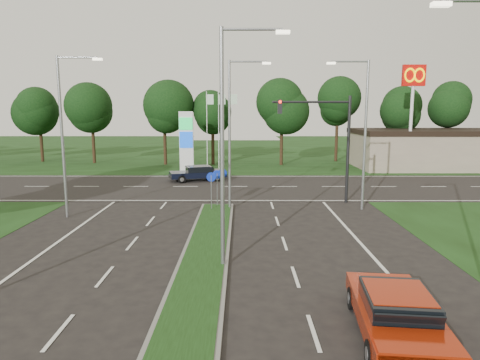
{
  "coord_description": "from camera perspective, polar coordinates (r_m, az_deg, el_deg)",
  "views": [
    {
      "loc": [
        1.51,
        -9.91,
        6.01
      ],
      "look_at": [
        1.44,
        13.74,
        2.2
      ],
      "focal_mm": 32.0,
      "sensor_mm": 36.0,
      "label": 1
    }
  ],
  "objects": [
    {
      "name": "commercial_building",
      "position": [
        50.43,
        24.2,
        3.78
      ],
      "size": [
        16.0,
        9.0,
        4.0
      ],
      "primitive_type": "cube",
      "color": "gray",
      "rests_on": "ground"
    },
    {
      "name": "verge_far",
      "position": [
        65.2,
        -1.16,
        3.85
      ],
      "size": [
        160.0,
        50.0,
        0.02
      ],
      "primitive_type": "cube",
      "color": "black",
      "rests_on": "ground"
    },
    {
      "name": "streetlight_median_near",
      "position": [
        15.94,
        -1.68,
        5.8
      ],
      "size": [
        2.53,
        0.22,
        9.0
      ],
      "color": "gray",
      "rests_on": "ground"
    },
    {
      "name": "red_sedan",
      "position": [
        12.64,
        20.1,
        -16.2
      ],
      "size": [
        2.48,
        5.01,
        1.33
      ],
      "rotation": [
        0.0,
        0.0,
        -0.11
      ],
      "color": "#9A2008",
      "rests_on": "ground"
    },
    {
      "name": "median_kerb",
      "position": [
        15.2,
        -5.72,
        -13.93
      ],
      "size": [
        2.0,
        26.0,
        0.12
      ],
      "primitive_type": "cube",
      "color": "slate",
      "rests_on": "ground"
    },
    {
      "name": "treeline_far",
      "position": [
        49.87,
        -1.47,
        10.09
      ],
      "size": [
        6.0,
        6.0,
        9.9
      ],
      "color": "black",
      "rests_on": "ground"
    },
    {
      "name": "navy_sedan",
      "position": [
        37.38,
        -5.62,
        0.94
      ],
      "size": [
        5.13,
        3.19,
        1.31
      ],
      "rotation": [
        0.0,
        0.0,
        1.85
      ],
      "color": "black",
      "rests_on": "ground"
    },
    {
      "name": "streetlight_right_far",
      "position": [
        26.93,
        15.99,
        6.82
      ],
      "size": [
        2.53,
        0.22,
        9.0
      ],
      "rotation": [
        0.0,
        0.0,
        3.14
      ],
      "color": "gray",
      "rests_on": "ground"
    },
    {
      "name": "streetlight_left_far",
      "position": [
        25.86,
        -22.27,
        6.41
      ],
      "size": [
        2.53,
        0.22,
        9.0
      ],
      "color": "gray",
      "rests_on": "ground"
    },
    {
      "name": "mcdonalds_sign",
      "position": [
        45.05,
        22.07,
        11.0
      ],
      "size": [
        2.2,
        0.47,
        10.4
      ],
      "color": "silver",
      "rests_on": "ground"
    },
    {
      "name": "gas_pylon",
      "position": [
        43.37,
        -6.88,
        5.36
      ],
      "size": [
        5.8,
        1.26,
        8.0
      ],
      "color": "silver",
      "rests_on": "ground"
    },
    {
      "name": "cross_road",
      "position": [
        34.47,
        -2.35,
        -0.9
      ],
      "size": [
        160.0,
        12.0,
        0.02
      ],
      "primitive_type": "cube",
      "color": "black",
      "rests_on": "ground"
    },
    {
      "name": "ground",
      "position": [
        11.69,
        -7.86,
        -21.88
      ],
      "size": [
        160.0,
        160.0,
        0.0
      ],
      "primitive_type": "plane",
      "color": "black",
      "rests_on": "ground"
    },
    {
      "name": "traffic_signal",
      "position": [
        28.51,
        11.73,
        6.23
      ],
      "size": [
        5.1,
        0.42,
        7.0
      ],
      "color": "black",
      "rests_on": "ground"
    },
    {
      "name": "streetlight_median_far",
      "position": [
        25.93,
        -0.97,
        7.09
      ],
      "size": [
        2.53,
        0.22,
        9.0
      ],
      "color": "gray",
      "rests_on": "ground"
    },
    {
      "name": "median_signs",
      "position": [
        26.7,
        -3.08,
        -0.12
      ],
      "size": [
        1.16,
        1.76,
        2.38
      ],
      "color": "gray",
      "rests_on": "ground"
    }
  ]
}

